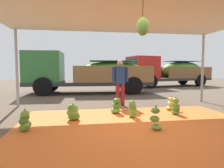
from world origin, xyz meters
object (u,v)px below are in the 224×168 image
(banana_bunch_9, at_px, (156,120))
(worker_0, at_px, (120,79))
(banana_bunch_1, at_px, (73,113))
(banana_bunch_8, at_px, (176,107))
(cargo_truck_far, at_px, (168,71))
(cargo_truck_main, at_px, (85,72))
(banana_bunch_5, at_px, (133,109))
(banana_bunch_7, at_px, (171,104))
(banana_bunch_6, at_px, (25,122))
(banana_bunch_2, at_px, (116,106))

(banana_bunch_9, xyz_separation_m, worker_0, (-0.21, 3.16, 0.78))
(banana_bunch_1, relative_size, banana_bunch_8, 0.87)
(banana_bunch_9, xyz_separation_m, cargo_truck_far, (5.39, 11.09, 1.03))
(cargo_truck_main, bearing_deg, banana_bunch_9, -78.94)
(banana_bunch_5, xyz_separation_m, banana_bunch_7, (1.59, 0.79, -0.03))
(banana_bunch_1, relative_size, worker_0, 0.28)
(banana_bunch_5, height_order, worker_0, worker_0)
(banana_bunch_1, bearing_deg, worker_0, 49.02)
(banana_bunch_6, bearing_deg, banana_bunch_1, 39.32)
(banana_bunch_6, distance_m, worker_0, 4.02)
(banana_bunch_5, bearing_deg, cargo_truck_far, 60.31)
(banana_bunch_6, bearing_deg, banana_bunch_9, -6.49)
(banana_bunch_9, height_order, cargo_truck_main, cargo_truck_main)
(cargo_truck_far, distance_m, worker_0, 9.72)
(cargo_truck_main, height_order, worker_0, cargo_truck_main)
(banana_bunch_2, height_order, worker_0, worker_0)
(banana_bunch_7, xyz_separation_m, banana_bunch_9, (-1.38, -2.05, 0.03))
(banana_bunch_7, height_order, cargo_truck_far, cargo_truck_far)
(banana_bunch_5, relative_size, banana_bunch_6, 1.05)
(banana_bunch_2, bearing_deg, banana_bunch_5, -57.70)
(banana_bunch_5, bearing_deg, cargo_truck_main, 101.34)
(banana_bunch_1, relative_size, cargo_truck_far, 0.07)
(cargo_truck_main, xyz_separation_m, worker_0, (1.24, -4.26, -0.20))
(worker_0, bearing_deg, banana_bunch_6, -134.26)
(cargo_truck_main, relative_size, cargo_truck_far, 0.98)
(banana_bunch_6, relative_size, banana_bunch_9, 0.90)
(banana_bunch_1, height_order, banana_bunch_6, banana_bunch_6)
(banana_bunch_2, height_order, banana_bunch_8, banana_bunch_8)
(banana_bunch_7, distance_m, cargo_truck_main, 6.14)
(banana_bunch_7, bearing_deg, banana_bunch_8, -104.97)
(banana_bunch_5, bearing_deg, banana_bunch_9, -80.29)
(banana_bunch_8, bearing_deg, banana_bunch_2, 165.75)
(banana_bunch_6, bearing_deg, banana_bunch_8, 14.36)
(banana_bunch_2, bearing_deg, banana_bunch_7, 5.61)
(banana_bunch_2, relative_size, banana_bunch_8, 0.93)
(banana_bunch_5, bearing_deg, banana_bunch_2, 122.30)
(banana_bunch_5, bearing_deg, worker_0, 89.80)
(banana_bunch_6, relative_size, banana_bunch_7, 1.03)
(banana_bunch_6, height_order, cargo_truck_main, cargo_truck_main)
(banana_bunch_2, height_order, cargo_truck_main, cargo_truck_main)
(banana_bunch_6, distance_m, cargo_truck_main, 7.30)
(banana_bunch_6, xyz_separation_m, cargo_truck_far, (8.35, 10.76, 1.04))
(banana_bunch_5, height_order, banana_bunch_6, banana_bunch_5)
(banana_bunch_6, xyz_separation_m, cargo_truck_main, (1.51, 7.08, 0.99))
(banana_bunch_2, height_order, banana_bunch_9, banana_bunch_9)
(banana_bunch_8, distance_m, cargo_truck_main, 6.64)
(banana_bunch_1, relative_size, cargo_truck_main, 0.07)
(cargo_truck_main, distance_m, worker_0, 4.44)
(banana_bunch_2, relative_size, cargo_truck_far, 0.07)
(banana_bunch_7, relative_size, cargo_truck_main, 0.07)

